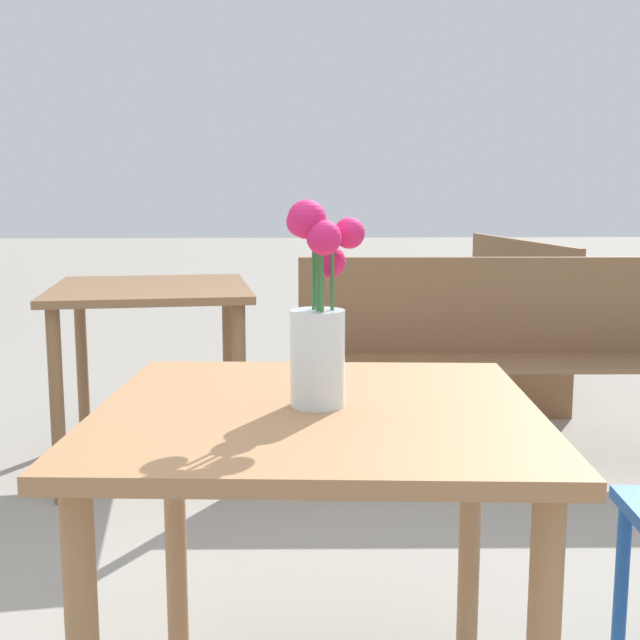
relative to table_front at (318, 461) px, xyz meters
name	(u,v)px	position (x,y,z in m)	size (l,w,h in m)	color
table_front	(318,461)	(0.00, 0.00, 0.00)	(0.87, 0.85, 0.71)	#9E7047
flower_vase	(320,325)	(0.00, -0.01, 0.26)	(0.14, 0.15, 0.38)	silver
bench_near	(503,306)	(1.22, 3.15, -0.14)	(0.49, 1.67, 0.85)	brown
bench_middle	(511,352)	(0.86, 1.74, -0.14)	(1.75, 0.42, 0.85)	brown
table_back	(151,314)	(-0.60, 1.76, 0.03)	(0.87, 0.95, 0.75)	brown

